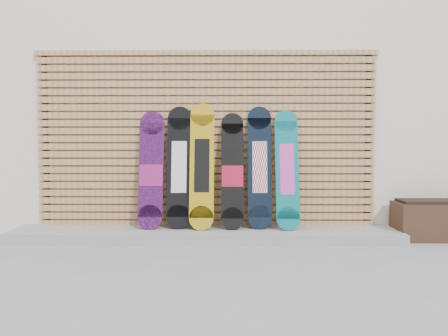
# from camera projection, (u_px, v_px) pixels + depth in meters

# --- Properties ---
(ground) EXTENTS (80.00, 80.00, 0.00)m
(ground) POSITION_uv_depth(u_px,v_px,m) (216.00, 253.00, 4.54)
(ground) COLOR gray
(ground) RESTS_ON ground
(building) EXTENTS (12.00, 5.00, 3.60)m
(building) POSITION_uv_depth(u_px,v_px,m) (249.00, 108.00, 7.93)
(building) COLOR silver
(building) RESTS_ON ground
(concrete_step) EXTENTS (4.60, 0.70, 0.12)m
(concrete_step) POSITION_uv_depth(u_px,v_px,m) (205.00, 234.00, 5.22)
(concrete_step) COLOR gray
(concrete_step) RESTS_ON ground
(slat_wall) EXTENTS (4.26, 0.08, 2.29)m
(slat_wall) POSITION_uv_depth(u_px,v_px,m) (206.00, 139.00, 5.45)
(slat_wall) COLOR #AE7948
(slat_wall) RESTS_ON ground
(planter_box) EXTENTS (1.06, 0.44, 0.48)m
(planter_box) POSITION_uv_depth(u_px,v_px,m) (440.00, 220.00, 5.19)
(planter_box) COLOR #322016
(planter_box) RESTS_ON ground
(snowboard_0) EXTENTS (0.30, 0.32, 1.43)m
(snowboard_0) POSITION_uv_depth(u_px,v_px,m) (151.00, 170.00, 5.29)
(snowboard_0) COLOR black
(snowboard_0) RESTS_ON concrete_step
(snowboard_1) EXTENTS (0.30, 0.29, 1.48)m
(snowboard_1) POSITION_uv_depth(u_px,v_px,m) (179.00, 167.00, 5.30)
(snowboard_1) COLOR black
(snowboard_1) RESTS_ON concrete_step
(snowboard_2) EXTENTS (0.29, 0.36, 1.52)m
(snowboard_2) POSITION_uv_depth(u_px,v_px,m) (202.00, 165.00, 5.26)
(snowboard_2) COLOR #AF8812
(snowboard_2) RESTS_ON concrete_step
(snowboard_3) EXTENTS (0.27, 0.34, 1.40)m
(snowboard_3) POSITION_uv_depth(u_px,v_px,m) (232.00, 171.00, 5.27)
(snowboard_3) COLOR black
(snowboard_3) RESTS_ON concrete_step
(snowboard_4) EXTENTS (0.29, 0.29, 1.48)m
(snowboard_4) POSITION_uv_depth(u_px,v_px,m) (260.00, 167.00, 5.29)
(snowboard_4) COLOR black
(snowboard_4) RESTS_ON concrete_step
(snowboard_5) EXTENTS (0.28, 0.37, 1.44)m
(snowboard_5) POSITION_uv_depth(u_px,v_px,m) (287.00, 169.00, 5.24)
(snowboard_5) COLOR #0B686E
(snowboard_5) RESTS_ON concrete_step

